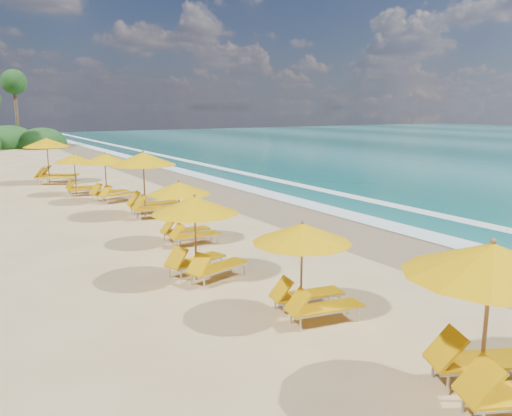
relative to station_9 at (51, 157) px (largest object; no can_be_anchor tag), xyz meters
name	(u,v)px	position (x,y,z in m)	size (l,w,h in m)	color
ground	(256,246)	(2.82, -17.30, -1.46)	(160.00, 160.00, 0.00)	tan
wet_sand	(355,230)	(6.82, -17.30, -1.45)	(4.00, 160.00, 0.01)	#8A7252
surf_foam	(410,221)	(9.52, -17.30, -1.43)	(4.00, 160.00, 0.01)	white
station_2	(499,312)	(1.37, -26.27, -0.09)	(3.20, 3.18, 2.44)	olive
station_3	(309,263)	(0.94, -22.43, -0.33)	(2.40, 2.29, 2.02)	olive
station_4	(200,231)	(0.12, -19.14, -0.25)	(2.71, 2.64, 2.15)	olive
station_5	(184,208)	(1.13, -15.78, -0.33)	(2.17, 2.00, 2.00)	olive
station_6	(149,180)	(1.62, -11.31, -0.02)	(2.95, 2.78, 2.57)	olive
station_7	(109,174)	(1.16, -7.35, -0.20)	(2.78, 2.68, 2.24)	olive
station_8	(78,172)	(0.39, -4.71, -0.32)	(2.33, 2.20, 2.02)	olive
station_9	(51,157)	(0.00, 0.00, 0.00)	(3.47, 3.47, 2.60)	olive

